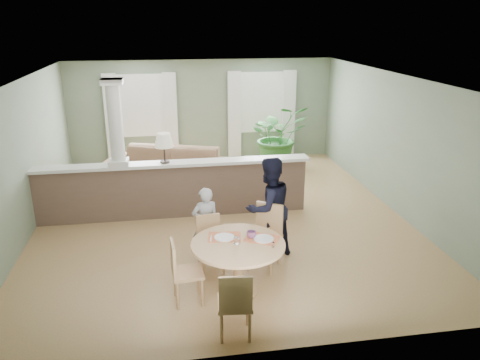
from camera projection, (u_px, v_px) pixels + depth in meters
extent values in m
plane|color=tan|center=(222.00, 217.00, 9.23)|extent=(8.00, 8.00, 0.00)
cube|color=gray|center=(202.00, 111.00, 12.51)|extent=(7.00, 0.02, 2.70)
cube|color=gray|center=(24.00, 159.00, 8.25)|extent=(0.02, 8.00, 2.70)
cube|color=gray|center=(395.00, 143.00, 9.32)|extent=(0.02, 8.00, 2.70)
cube|color=gray|center=(266.00, 249.00, 5.06)|extent=(7.00, 0.02, 2.70)
cube|color=white|center=(220.00, 78.00, 8.34)|extent=(7.00, 8.00, 0.02)
cube|color=white|center=(141.00, 106.00, 12.18)|extent=(1.10, 0.02, 1.50)
cube|color=white|center=(141.00, 106.00, 12.15)|extent=(1.22, 0.04, 1.62)
cube|color=white|center=(261.00, 102.00, 12.67)|extent=(1.10, 0.02, 1.50)
cube|color=white|center=(261.00, 102.00, 12.64)|extent=(1.22, 0.04, 1.62)
cube|color=white|center=(112.00, 119.00, 12.08)|extent=(0.35, 0.10, 2.30)
cube|color=white|center=(171.00, 117.00, 12.31)|extent=(0.35, 0.10, 2.30)
cube|color=white|center=(234.00, 115.00, 12.57)|extent=(0.35, 0.10, 2.30)
cube|color=white|center=(289.00, 113.00, 12.79)|extent=(0.35, 0.10, 2.30)
cube|color=brown|center=(174.00, 191.00, 9.11)|extent=(5.20, 0.22, 1.05)
cube|color=white|center=(173.00, 164.00, 8.92)|extent=(5.32, 0.36, 0.06)
cube|color=white|center=(119.00, 162.00, 8.74)|extent=(0.36, 0.36, 0.10)
cylinder|color=white|center=(115.00, 123.00, 8.50)|extent=(0.26, 0.26, 1.39)
cube|color=white|center=(112.00, 82.00, 8.26)|extent=(0.38, 0.38, 0.10)
cylinder|color=black|center=(165.00, 162.00, 8.89)|extent=(0.18, 0.18, 0.03)
cylinder|color=black|center=(164.00, 154.00, 8.84)|extent=(0.03, 0.03, 0.28)
cone|color=#F4E9CA|center=(164.00, 140.00, 8.75)|extent=(0.36, 0.36, 0.26)
imported|color=#816246|center=(168.00, 167.00, 10.88)|extent=(3.10, 2.01, 0.84)
imported|color=#276026|center=(278.00, 136.00, 12.13)|extent=(1.62, 1.45, 1.64)
cylinder|color=tan|center=(238.00, 291.00, 6.67)|extent=(0.55, 0.55, 0.04)
cylinder|color=tan|center=(238.00, 268.00, 6.55)|extent=(0.15, 0.15, 0.70)
cylinder|color=tan|center=(238.00, 244.00, 6.43)|extent=(1.30, 1.30, 0.04)
cube|color=#B72935|center=(224.00, 237.00, 6.60)|extent=(0.51, 0.40, 0.01)
cube|color=#B72935|center=(262.00, 239.00, 6.55)|extent=(0.57, 0.51, 0.01)
cylinder|color=white|center=(224.00, 237.00, 6.56)|extent=(0.28, 0.28, 0.01)
cylinder|color=white|center=(264.00, 239.00, 6.52)|extent=(0.28, 0.28, 0.01)
cylinder|color=white|center=(237.00, 240.00, 6.38)|extent=(0.08, 0.08, 0.09)
cube|color=silver|center=(220.00, 238.00, 6.51)|extent=(0.04, 0.19, 0.00)
cube|color=silver|center=(211.00, 238.00, 6.55)|extent=(0.04, 0.23, 0.00)
cylinder|color=white|center=(273.00, 245.00, 6.30)|extent=(0.04, 0.04, 0.07)
cylinder|color=silver|center=(273.00, 242.00, 6.29)|extent=(0.04, 0.04, 0.01)
imported|color=#2347A6|center=(251.00, 235.00, 6.56)|extent=(0.15, 0.15, 0.10)
cube|color=tan|center=(211.00, 246.00, 7.15)|extent=(0.44, 0.44, 0.05)
cylinder|color=tan|center=(204.00, 265.00, 7.04)|extent=(0.04, 0.04, 0.40)
cylinder|color=tan|center=(224.00, 262.00, 7.13)|extent=(0.04, 0.04, 0.40)
cylinder|color=tan|center=(199.00, 255.00, 7.32)|extent=(0.04, 0.04, 0.40)
cylinder|color=tan|center=(219.00, 252.00, 7.41)|extent=(0.04, 0.04, 0.40)
cube|color=tan|center=(208.00, 227.00, 7.24)|extent=(0.37, 0.09, 0.43)
cube|color=tan|center=(264.00, 239.00, 7.21)|extent=(0.63, 0.63, 0.05)
cylinder|color=tan|center=(249.00, 257.00, 7.21)|extent=(0.04, 0.04, 0.47)
cylinder|color=tan|center=(271.00, 262.00, 7.06)|extent=(0.04, 0.04, 0.47)
cylinder|color=tan|center=(258.00, 247.00, 7.52)|extent=(0.04, 0.04, 0.47)
cylinder|color=tan|center=(279.00, 251.00, 7.38)|extent=(0.04, 0.04, 0.47)
cube|color=tan|center=(270.00, 218.00, 7.29)|extent=(0.38, 0.28, 0.50)
cube|color=tan|center=(235.00, 303.00, 5.66)|extent=(0.45, 0.45, 0.05)
cylinder|color=tan|center=(248.00, 311.00, 5.91)|extent=(0.04, 0.04, 0.42)
cylinder|color=tan|center=(221.00, 312.00, 5.89)|extent=(0.04, 0.04, 0.42)
cylinder|color=tan|center=(250.00, 327.00, 5.59)|extent=(0.04, 0.04, 0.42)
cylinder|color=tan|center=(222.00, 328.00, 5.57)|extent=(0.04, 0.04, 0.42)
cube|color=tan|center=(236.00, 294.00, 5.41)|extent=(0.40, 0.08, 0.45)
cube|color=tan|center=(188.00, 273.00, 6.35)|extent=(0.44, 0.44, 0.05)
cylinder|color=tan|center=(202.00, 292.00, 6.31)|extent=(0.04, 0.04, 0.42)
cylinder|color=tan|center=(198.00, 280.00, 6.61)|extent=(0.04, 0.04, 0.42)
cylinder|color=tan|center=(178.00, 296.00, 6.24)|extent=(0.04, 0.04, 0.42)
cylinder|color=tan|center=(175.00, 283.00, 6.54)|extent=(0.04, 0.04, 0.42)
cube|color=tan|center=(173.00, 258.00, 6.23)|extent=(0.07, 0.39, 0.45)
imported|color=#A8A8AD|center=(206.00, 223.00, 7.48)|extent=(0.48, 0.36, 1.21)
imported|color=black|center=(269.00, 208.00, 7.48)|extent=(1.00, 0.90, 1.68)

